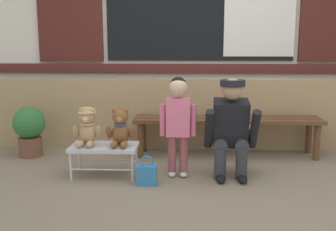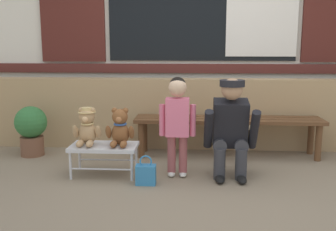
% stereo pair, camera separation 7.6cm
% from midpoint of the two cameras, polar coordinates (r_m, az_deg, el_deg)
% --- Properties ---
extents(ground_plane, '(60.00, 60.00, 0.00)m').
position_cam_midpoint_polar(ground_plane, '(3.49, 4.98, -10.66)').
color(ground_plane, '#84725B').
extents(brick_low_wall, '(6.36, 0.25, 0.85)m').
position_cam_midpoint_polar(brick_low_wall, '(4.75, 4.30, 0.33)').
color(brick_low_wall, tan).
rests_on(brick_low_wall, ground).
extents(wooden_bench_long, '(2.10, 0.40, 0.44)m').
position_cam_midpoint_polar(wooden_bench_long, '(4.42, 8.20, -1.18)').
color(wooden_bench_long, brown).
rests_on(wooden_bench_long, ground).
extents(small_display_bench, '(0.64, 0.36, 0.30)m').
position_cam_midpoint_polar(small_display_bench, '(3.79, -9.95, -4.84)').
color(small_display_bench, silver).
rests_on(small_display_bench, ground).
extents(teddy_bear_with_hat, '(0.28, 0.27, 0.36)m').
position_cam_midpoint_polar(teddy_bear_with_hat, '(3.78, -12.41, -1.74)').
color(teddy_bear_with_hat, tan).
rests_on(teddy_bear_with_hat, small_display_bench).
extents(teddy_bear_plain, '(0.28, 0.26, 0.36)m').
position_cam_midpoint_polar(teddy_bear_plain, '(3.71, -7.63, -1.94)').
color(teddy_bear_plain, brown).
rests_on(teddy_bear_plain, small_display_bench).
extents(child_standing, '(0.35, 0.18, 0.96)m').
position_cam_midpoint_polar(child_standing, '(3.64, 0.88, -0.04)').
color(child_standing, '#994C4C').
rests_on(child_standing, ground).
extents(adult_crouching, '(0.50, 0.49, 0.95)m').
position_cam_midpoint_polar(adult_crouching, '(3.70, 8.80, -1.76)').
color(adult_crouching, '#333338').
rests_on(adult_crouching, ground).
extents(handbag_on_ground, '(0.18, 0.11, 0.27)m').
position_cam_midpoint_polar(handbag_on_ground, '(3.54, -3.76, -8.64)').
color(handbag_on_ground, teal).
rests_on(handbag_on_ground, ground).
extents(potted_plant, '(0.36, 0.36, 0.57)m').
position_cam_midpoint_polar(potted_plant, '(4.65, -20.21, -1.80)').
color(potted_plant, brown).
rests_on(potted_plant, ground).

